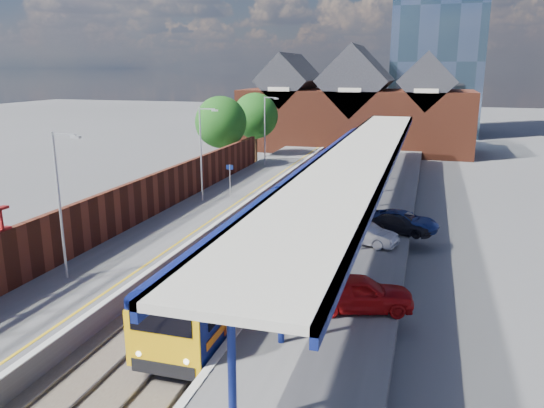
{
  "coord_description": "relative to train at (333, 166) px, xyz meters",
  "views": [
    {
      "loc": [
        9.68,
        -13.95,
        10.74
      ],
      "look_at": [
        0.65,
        16.5,
        2.6
      ],
      "focal_mm": 35.0,
      "sensor_mm": 36.0,
      "label": 1
    }
  ],
  "objects": [
    {
      "name": "ground",
      "position": [
        -1.49,
        -3.32,
        -2.12
      ],
      "size": [
        240.0,
        240.0,
        0.0
      ],
      "primitive_type": "plane",
      "color": "#5B5B5E",
      "rests_on": "ground"
    },
    {
      "name": "ballast_bed",
      "position": [
        -1.49,
        -13.32,
        -2.09
      ],
      "size": [
        6.0,
        76.0,
        0.06
      ],
      "primitive_type": "cube",
      "color": "#473D33",
      "rests_on": "ground"
    },
    {
      "name": "rails",
      "position": [
        -1.49,
        -13.32,
        -2.0
      ],
      "size": [
        4.51,
        76.0,
        0.14
      ],
      "color": "slate",
      "rests_on": "ground"
    },
    {
      "name": "left_platform",
      "position": [
        -6.99,
        -13.32,
        -1.62
      ],
      "size": [
        5.0,
        76.0,
        1.0
      ],
      "primitive_type": "cube",
      "color": "#565659",
      "rests_on": "ground"
    },
    {
      "name": "right_platform",
      "position": [
        4.51,
        -13.32,
        -1.62
      ],
      "size": [
        6.0,
        76.0,
        1.0
      ],
      "primitive_type": "cube",
      "color": "#565659",
      "rests_on": "ground"
    },
    {
      "name": "coping_left",
      "position": [
        -4.64,
        -13.32,
        -1.1
      ],
      "size": [
        0.3,
        76.0,
        0.05
      ],
      "primitive_type": "cube",
      "color": "silver",
      "rests_on": "left_platform"
    },
    {
      "name": "coping_right",
      "position": [
        1.66,
        -13.32,
        -1.1
      ],
      "size": [
        0.3,
        76.0,
        0.05
      ],
      "primitive_type": "cube",
      "color": "silver",
      "rests_on": "right_platform"
    },
    {
      "name": "yellow_line",
      "position": [
        -5.24,
        -13.32,
        -1.12
      ],
      "size": [
        0.14,
        76.0,
        0.01
      ],
      "primitive_type": "cube",
      "color": "yellow",
      "rests_on": "left_platform"
    },
    {
      "name": "train",
      "position": [
        0.0,
        0.0,
        0.0
      ],
      "size": [
        2.88,
        65.91,
        3.45
      ],
      "color": "navy",
      "rests_on": "ground"
    },
    {
      "name": "canopy",
      "position": [
        3.99,
        -11.37,
        3.13
      ],
      "size": [
        4.5,
        52.0,
        4.48
      ],
      "color": "navy",
      "rests_on": "right_platform"
    },
    {
      "name": "lamp_post_b",
      "position": [
        -7.86,
        -27.32,
        2.87
      ],
      "size": [
        1.48,
        0.18,
        7.0
      ],
      "color": "#A5A8AA",
      "rests_on": "left_platform"
    },
    {
      "name": "lamp_post_c",
      "position": [
        -7.86,
        -11.32,
        2.87
      ],
      "size": [
        1.48,
        0.18,
        7.0
      ],
      "color": "#A5A8AA",
      "rests_on": "left_platform"
    },
    {
      "name": "lamp_post_d",
      "position": [
        -7.86,
        4.68,
        2.87
      ],
      "size": [
        1.48,
        0.18,
        7.0
      ],
      "color": "#A5A8AA",
      "rests_on": "left_platform"
    },
    {
      "name": "platform_sign",
      "position": [
        -6.49,
        -9.32,
        0.57
      ],
      "size": [
        0.55,
        0.08,
        2.5
      ],
      "color": "#A5A8AA",
      "rests_on": "left_platform"
    },
    {
      "name": "brick_wall",
      "position": [
        -9.59,
        -19.78,
        0.33
      ],
      "size": [
        0.35,
        50.0,
        3.86
      ],
      "color": "#602919",
      "rests_on": "left_platform"
    },
    {
      "name": "station_building",
      "position": [
        -1.49,
        24.68,
        3.33
      ],
      "size": [
        30.0,
        12.12,
        13.78
      ],
      "color": "#602919",
      "rests_on": "ground"
    },
    {
      "name": "glass_tower",
      "position": [
        8.51,
        46.68,
        18.08
      ],
      "size": [
        14.2,
        14.2,
        40.3
      ],
      "color": "#435E72",
      "rests_on": "ground"
    },
    {
      "name": "tree_near",
      "position": [
        -11.84,
        2.58,
        3.23
      ],
      "size": [
        5.2,
        5.2,
        8.1
      ],
      "color": "#382314",
      "rests_on": "ground"
    },
    {
      "name": "tree_far",
      "position": [
        -10.84,
        10.58,
        3.23
      ],
      "size": [
        5.2,
        5.2,
        8.1
      ],
      "color": "#382314",
      "rests_on": "ground"
    },
    {
      "name": "parked_car_red",
      "position": [
        5.85,
        -26.83,
        -0.35
      ],
      "size": [
        4.82,
        2.95,
        1.53
      ],
      "primitive_type": "imported",
      "rotation": [
        0.0,
        0.0,
        1.84
      ],
      "color": "#AE0E10",
      "rests_on": "right_platform"
    },
    {
      "name": "parked_car_silver",
      "position": [
        5.01,
        -18.18,
        -0.48
      ],
      "size": [
        4.09,
        2.33,
        1.27
      ],
      "primitive_type": "imported",
      "rotation": [
        0.0,
        0.0,
        1.3
      ],
      "color": "silver",
      "rests_on": "right_platform"
    },
    {
      "name": "parked_car_dark",
      "position": [
        6.88,
        -15.43,
        -0.56
      ],
      "size": [
        4.14,
        2.51,
        1.12
      ],
      "primitive_type": "imported",
      "rotation": [
        0.0,
        0.0,
        1.31
      ],
      "color": "black",
      "rests_on": "right_platform"
    },
    {
      "name": "parked_car_blue",
      "position": [
        7.01,
        -14.83,
        -0.51
      ],
      "size": [
        4.73,
        2.95,
        1.22
      ],
      "primitive_type": "imported",
      "rotation": [
        0.0,
        0.0,
        1.35
      ],
      "color": "navy",
      "rests_on": "right_platform"
    }
  ]
}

